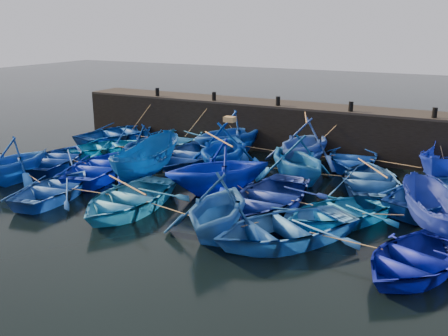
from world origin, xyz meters
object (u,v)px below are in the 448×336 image
at_px(boat_8, 189,155).
at_px(boat_20, 11,160).
at_px(wooden_crate, 230,119).
at_px(boat_0, 120,133).
at_px(boat_13, 57,159).

relative_size(boat_8, boat_20, 1.45).
bearing_deg(wooden_crate, boat_8, 173.76).
height_order(boat_8, wooden_crate, wooden_crate).
height_order(boat_20, wooden_crate, wooden_crate).
bearing_deg(boat_0, wooden_crate, 177.00).
height_order(boat_13, boat_20, boat_20).
height_order(boat_8, boat_13, boat_8).
bearing_deg(boat_13, boat_8, -168.41).
relative_size(boat_13, boat_20, 1.21).
bearing_deg(boat_0, boat_20, 109.40).
distance_m(boat_0, boat_13, 5.97).
distance_m(boat_0, boat_20, 8.55).
distance_m(boat_13, boat_20, 2.65).
height_order(boat_0, boat_8, boat_8).
xyz_separation_m(boat_8, boat_20, (-5.77, -5.93, 0.44)).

